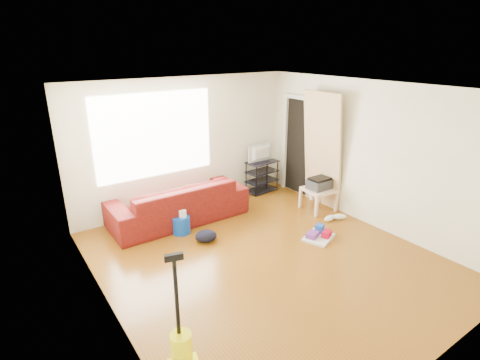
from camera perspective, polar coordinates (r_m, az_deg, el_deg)
room at (r=5.37m, az=3.84°, el=0.53°), size 4.51×5.01×2.51m
sofa at (r=7.01m, az=-9.19°, el=-5.98°), size 2.47×0.96×0.72m
tv_stand at (r=8.13m, az=3.35°, el=0.61°), size 0.70×0.44×0.68m
tv at (r=7.97m, az=3.42°, el=4.09°), size 0.63×0.08×0.36m
side_table at (r=7.35m, az=11.91°, el=-1.78°), size 0.59×0.59×0.44m
printer at (r=7.29m, az=12.01°, el=-0.50°), size 0.42×0.32×0.22m
bucket at (r=6.55m, az=-8.89°, el=-7.93°), size 0.36×0.36×0.31m
toilet_paper at (r=6.44m, az=-8.66°, el=-6.33°), size 0.13×0.13×0.12m
cleaning_tray at (r=6.42m, az=11.91°, el=-8.20°), size 0.61×0.55×0.18m
backpack at (r=6.23m, az=-5.18°, el=-9.30°), size 0.43×0.38×0.19m
sneakers at (r=7.09m, az=14.18°, el=-5.56°), size 0.47×0.24×0.11m
door_panel at (r=7.71m, az=11.80°, el=-3.67°), size 0.28×0.90×2.24m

